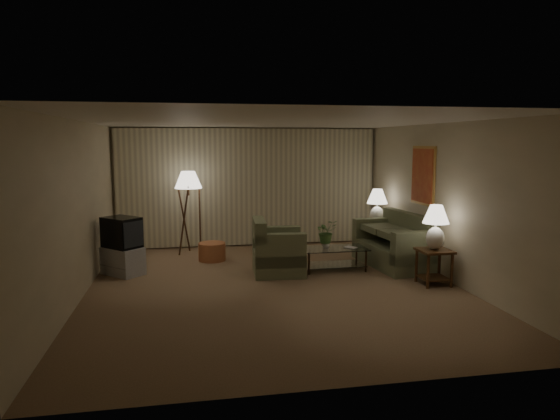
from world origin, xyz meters
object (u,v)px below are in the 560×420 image
Objects in this scene: side_table_near at (434,261)px; crt_tv at (122,232)px; coffee_table at (334,255)px; sofa at (393,245)px; side_table_far at (376,233)px; table_lamp_near at (436,223)px; floor_lamp at (189,211)px; vase at (326,244)px; ottoman at (212,252)px; armchair at (278,252)px; tv_cabinet at (123,261)px; table_lamp_far at (377,204)px.

side_table_near is 0.78× the size of crt_tv.
sofa is at bearing 4.70° from coffee_table.
table_lamp_near is (0.00, -2.60, 0.64)m from side_table_far.
side_table_near is 5.11m from floor_lamp.
table_lamp_near reaches higher than vase.
floor_lamp is 12.19× the size of vase.
coffee_table is 2.24× the size of ottoman.
ottoman is at bearing -113.02° from sofa.
side_table_near is (2.43, -1.19, 0.01)m from armchair.
side_table_far is 2.68m from table_lamp_near.
side_table_far reaches higher than tv_cabinet.
table_lamp_near is at bearing 176.42° from side_table_near.
side_table_far is 5.29m from tv_cabinet.
table_lamp_far is at bearing 167.39° from sofa.
side_table_far is at bearing 90.00° from table_lamp_near.
floor_lamp reaches higher than coffee_table.
side_table_far is 0.80× the size of table_lamp_near.
table_lamp_far is 1.00× the size of crt_tv.
coffee_table is 3.31m from floor_lamp.
floor_lamp reaches higher than table_lamp_far.
armchair is at bearing -149.81° from table_lamp_far.
table_lamp_near is at bearing -90.00° from table_lamp_far.
crt_tv reaches higher than sofa.
tv_cabinet is 2.04m from floor_lamp.
armchair is at bearing -149.81° from side_table_far.
sofa is 3.30× the size of side_table_far.
tv_cabinet is at bearing -128.30° from floor_lamp.
table_lamp_near is 1.38× the size of ottoman.
ottoman is (-3.57, -0.19, -0.22)m from side_table_far.
table_lamp_far is 0.63× the size of coffee_table.
crt_tv is at bearing -169.36° from table_lamp_far.
crt_tv is 5.32× the size of vase.
coffee_table is at bearing 137.56° from side_table_near.
coffee_table is 3.88m from crt_tv.
tv_cabinet is at bearing 162.66° from side_table_near.
side_table_far is 4.07m from floor_lamp.
floor_lamp reaches higher than ottoman.
table_lamp_near reaches higher than crt_tv.
side_table_near is 0.63m from table_lamp_near.
table_lamp_far is 5.35m from tv_cabinet.
armchair is at bearing -176.11° from vase.
table_lamp_near is 0.97× the size of table_lamp_far.
armchair reaches higher than coffee_table.
sofa reaches higher than tv_cabinet.
vase is (-1.37, -0.10, 0.09)m from sofa.
tv_cabinet is 3.71m from vase.
floor_lamp is at bearing 141.93° from side_table_near.
tv_cabinet is 0.52m from crt_tv.
table_lamp_near is at bearing -39.49° from vase.
side_table_near is at bearing -3.58° from table_lamp_near.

